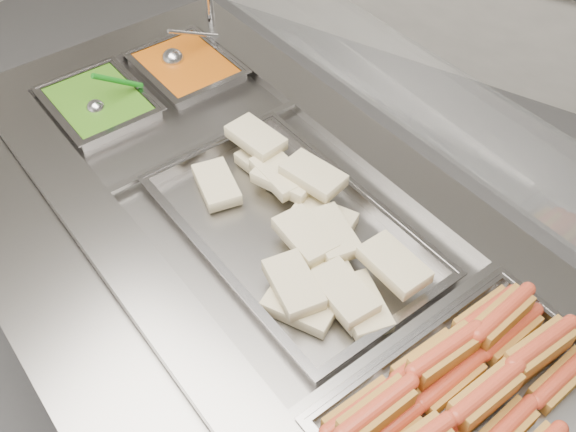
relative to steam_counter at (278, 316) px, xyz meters
The scene contains 11 objects.
steam_counter is the anchor object (origin of this frame).
tray_rail 0.66m from the steam_counter, 110.86° to the right, with size 1.80×0.97×0.05m.
sneeze_guard 0.86m from the steam_counter, 69.14° to the left, with size 1.67×0.87×0.45m.
pan_hotdogs 0.76m from the steam_counter, 20.86° to the right, with size 0.52×0.64×0.10m.
pan_wraps 0.43m from the steam_counter, 20.86° to the right, with size 0.79×0.62×0.07m.
pan_beans 0.79m from the steam_counter, 146.47° to the left, with size 0.37×0.34×0.10m.
pan_peas 0.79m from the steam_counter, behind, with size 0.37×0.34×0.10m.
hotdogs_in_buns 0.77m from the steam_counter, 21.69° to the right, with size 0.41×0.59×0.12m.
tortilla_wraps 0.48m from the steam_counter, 14.10° to the right, with size 0.68×0.47×0.10m.
ladle 0.85m from the steam_counter, 148.35° to the left, with size 0.10×0.19×0.14m.
serving_spoon 0.79m from the steam_counter, behind, with size 0.09×0.17×0.14m.
Camera 1 is at (0.45, -0.45, 2.04)m, focal length 40.00 mm.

